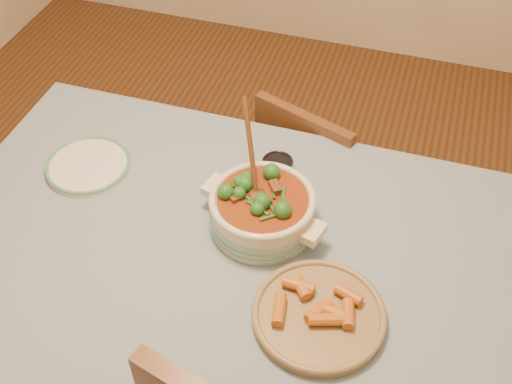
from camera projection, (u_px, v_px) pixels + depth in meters
The scene contains 6 objects.
dining_table at pixel (235, 276), 1.76m from camera, with size 1.68×1.08×0.76m.
stew_casserole at pixel (262, 208), 1.71m from camera, with size 0.36×0.34×0.34m.
white_plate at pixel (88, 166), 1.92m from camera, with size 0.29×0.29×0.02m.
condiment_bowl at pixel (277, 166), 1.89m from camera, with size 0.09×0.09×0.05m.
fried_plate at pixel (319, 314), 1.54m from camera, with size 0.36×0.36×0.05m.
chair_far at pixel (314, 174), 2.35m from camera, with size 0.47×0.47×0.79m.
Camera 1 is at (0.37, -0.99, 2.09)m, focal length 45.00 mm.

